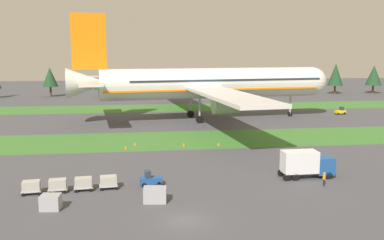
# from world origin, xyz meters

# --- Properties ---
(ground_plane) EXTENTS (400.00, 400.00, 0.00)m
(ground_plane) POSITION_xyz_m (0.00, 0.00, 0.00)
(ground_plane) COLOR #47474C
(grass_strip_near) EXTENTS (320.00, 16.38, 0.01)m
(grass_strip_near) POSITION_xyz_m (0.00, 37.94, 0.00)
(grass_strip_near) COLOR #3D752D
(grass_strip_near) RESTS_ON ground
(grass_strip_far) EXTENTS (320.00, 16.38, 0.01)m
(grass_strip_far) POSITION_xyz_m (0.00, 82.69, 0.00)
(grass_strip_far) COLOR #3D752D
(grass_strip_far) RESTS_ON ground
(airliner) EXTENTS (62.62, 77.49, 24.26)m
(airliner) POSITION_xyz_m (11.70, 60.12, 8.70)
(airliner) COLOR silver
(airliner) RESTS_ON ground
(baggage_tug) EXTENTS (2.71, 1.54, 1.97)m
(baggage_tug) POSITION_xyz_m (-3.00, 11.42, 0.81)
(baggage_tug) COLOR #1E4C8E
(baggage_tug) RESTS_ON ground
(cargo_dolly_lead) EXTENTS (2.33, 1.70, 1.55)m
(cargo_dolly_lead) POSITION_xyz_m (-8.00, 10.94, 0.92)
(cargo_dolly_lead) COLOR #A3A3A8
(cargo_dolly_lead) RESTS_ON ground
(cargo_dolly_second) EXTENTS (2.33, 1.70, 1.55)m
(cargo_dolly_second) POSITION_xyz_m (-10.89, 10.67, 0.92)
(cargo_dolly_second) COLOR #A3A3A8
(cargo_dolly_second) RESTS_ON ground
(cargo_dolly_third) EXTENTS (2.33, 1.70, 1.55)m
(cargo_dolly_third) POSITION_xyz_m (-13.78, 10.40, 0.92)
(cargo_dolly_third) COLOR #A3A3A8
(cargo_dolly_third) RESTS_ON ground
(cargo_dolly_fourth) EXTENTS (2.33, 1.70, 1.55)m
(cargo_dolly_fourth) POSITION_xyz_m (-16.66, 10.12, 0.92)
(cargo_dolly_fourth) COLOR #A3A3A8
(cargo_dolly_fourth) RESTS_ON ground
(catering_truck) EXTENTS (6.98, 2.37, 3.58)m
(catering_truck) POSITION_xyz_m (17.11, 12.15, 1.95)
(catering_truck) COLOR #1E4C8E
(catering_truck) RESTS_ON ground
(pushback_tractor) EXTENTS (2.73, 1.59, 1.97)m
(pushback_tractor) POSITION_xyz_m (47.75, 64.26, 0.81)
(pushback_tractor) COLOR yellow
(pushback_tractor) RESTS_ON ground
(ground_crew_marshaller) EXTENTS (0.36, 0.54, 1.74)m
(ground_crew_marshaller) POSITION_xyz_m (17.96, 8.55, 0.95)
(ground_crew_marshaller) COLOR black
(ground_crew_marshaller) RESTS_ON ground
(uld_container_0) EXTENTS (2.15, 1.79, 1.57)m
(uld_container_0) POSITION_xyz_m (-13.54, 4.83, 0.79)
(uld_container_0) COLOR #A3A3A8
(uld_container_0) RESTS_ON ground
(uld_container_1) EXTENTS (2.16, 1.80, 1.62)m
(uld_container_1) POSITION_xyz_m (-2.47, 5.60, 0.81)
(uld_container_1) COLOR #A3A3A8
(uld_container_1) RESTS_ON ground
(uld_container_2) EXTENTS (2.14, 1.77, 1.65)m
(uld_container_2) POSITION_xyz_m (-2.94, 5.68, 0.83)
(uld_container_2) COLOR #A3A3A8
(uld_container_2) RESTS_ON ground
(taxiway_marker_0) EXTENTS (0.44, 0.44, 0.64)m
(taxiway_marker_0) POSITION_xyz_m (3.49, 32.48, 0.32)
(taxiway_marker_0) COLOR orange
(taxiway_marker_0) RESTS_ON ground
(taxiway_marker_1) EXTENTS (0.44, 0.44, 0.56)m
(taxiway_marker_1) POSITION_xyz_m (-6.42, 31.88, 0.28)
(taxiway_marker_1) COLOR orange
(taxiway_marker_1) RESTS_ON ground
(taxiway_marker_2) EXTENTS (0.44, 0.44, 0.54)m
(taxiway_marker_2) POSITION_xyz_m (9.58, 32.34, 0.27)
(taxiway_marker_2) COLOR orange
(taxiway_marker_2) RESTS_ON ground
(taxiway_marker_3) EXTENTS (0.44, 0.44, 0.50)m
(taxiway_marker_3) POSITION_xyz_m (-4.84, 34.50, 0.25)
(taxiway_marker_3) COLOR orange
(taxiway_marker_3) RESTS_ON ground
(distant_tree_line) EXTENTS (178.21, 9.06, 12.00)m
(distant_tree_line) POSITION_xyz_m (10.65, 115.87, 6.91)
(distant_tree_line) COLOR #4C3823
(distant_tree_line) RESTS_ON ground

